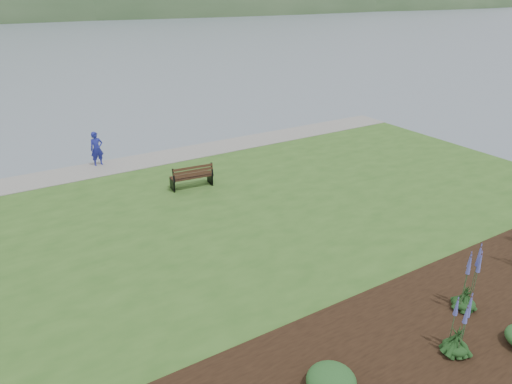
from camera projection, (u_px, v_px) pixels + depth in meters
ground at (189, 222)px, 18.54m from camera, size 600.00×600.00×0.00m
lawn at (211, 239)px, 16.90m from camera, size 34.00×20.00×0.40m
shoreline_path at (135, 162)px, 23.77m from camera, size 34.00×2.20×0.03m
garden_bed at (441, 327)px, 12.15m from camera, size 24.00×4.40×0.04m
far_hillside at (46, 17)px, 160.83m from camera, size 580.00×80.00×38.00m
park_bench at (192, 176)px, 20.54m from camera, size 1.92×0.93×1.15m
person at (96, 146)px, 23.01m from camera, size 0.79×0.58×2.07m
echium_0 at (459, 331)px, 11.01m from camera, size 0.62×0.62×1.78m
echium_1 at (469, 280)px, 12.46m from camera, size 0.62×0.62×2.29m
shrub_0 at (331, 381)px, 10.07m from camera, size 1.12×1.12×0.56m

